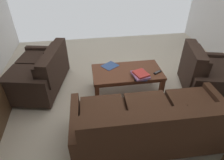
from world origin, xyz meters
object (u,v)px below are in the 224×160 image
(coffee_table, at_px, (127,74))
(tv_remote, at_px, (158,72))
(book_stack, at_px, (140,75))
(loose_magazine, at_px, (110,66))
(sofa_main, at_px, (151,124))
(loveseat_near, at_px, (40,72))
(armchair_side, at_px, (204,75))

(coffee_table, xyz_separation_m, tv_remote, (-0.50, 0.13, 0.08))
(book_stack, xyz_separation_m, loose_magazine, (0.44, -0.45, -0.05))
(sofa_main, xyz_separation_m, coffee_table, (0.08, -1.13, 0.03))
(sofa_main, xyz_separation_m, tv_remote, (-0.42, -1.00, 0.11))
(loveseat_near, distance_m, tv_remote, 2.11)
(loveseat_near, distance_m, loose_magazine, 1.28)
(armchair_side, relative_size, loose_magazine, 4.33)
(armchair_side, height_order, book_stack, armchair_side)
(coffee_table, xyz_separation_m, loose_magazine, (0.27, -0.21, 0.07))
(coffee_table, bearing_deg, loveseat_near, -13.45)
(loveseat_near, height_order, book_stack, loveseat_near)
(coffee_table, relative_size, armchair_side, 1.05)
(armchair_side, xyz_separation_m, book_stack, (1.19, 0.05, 0.14))
(coffee_table, height_order, tv_remote, tv_remote)
(loveseat_near, height_order, tv_remote, loveseat_near)
(sofa_main, distance_m, loose_magazine, 1.39)
(armchair_side, height_order, loose_magazine, armchair_side)
(tv_remote, bearing_deg, loveseat_near, -13.71)
(sofa_main, bearing_deg, armchair_side, -143.57)
(book_stack, xyz_separation_m, tv_remote, (-0.34, -0.10, -0.04))
(loveseat_near, xyz_separation_m, book_stack, (-1.71, 0.60, 0.17))
(sofa_main, xyz_separation_m, armchair_side, (-1.28, -0.94, 0.01))
(loveseat_near, relative_size, tv_remote, 8.80)
(book_stack, bearing_deg, sofa_main, 84.44)
(tv_remote, xyz_separation_m, loose_magazine, (0.77, -0.34, -0.01))
(loveseat_near, relative_size, armchair_side, 1.23)
(book_stack, bearing_deg, loose_magazine, -45.67)
(loose_magazine, bearing_deg, coffee_table, 16.20)
(loveseat_near, xyz_separation_m, loose_magazine, (-1.27, 0.15, 0.12))
(armchair_side, distance_m, loose_magazine, 1.68)
(tv_remote, relative_size, loose_magazine, 0.61)
(sofa_main, distance_m, loveseat_near, 2.21)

